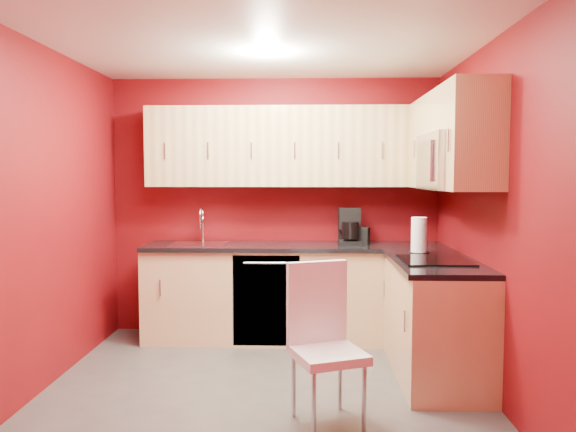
# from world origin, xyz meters

# --- Properties ---
(floor) EXTENTS (3.20, 3.20, 0.00)m
(floor) POSITION_xyz_m (0.00, 0.00, 0.00)
(floor) COLOR #4C4947
(floor) RESTS_ON ground
(ceiling) EXTENTS (3.20, 3.20, 0.00)m
(ceiling) POSITION_xyz_m (0.00, 0.00, 2.50)
(ceiling) COLOR white
(ceiling) RESTS_ON wall_back
(wall_back) EXTENTS (3.20, 0.00, 3.20)m
(wall_back) POSITION_xyz_m (0.00, 1.50, 1.25)
(wall_back) COLOR maroon
(wall_back) RESTS_ON floor
(wall_front) EXTENTS (3.20, 0.00, 3.20)m
(wall_front) POSITION_xyz_m (0.00, -1.50, 1.25)
(wall_front) COLOR maroon
(wall_front) RESTS_ON floor
(wall_left) EXTENTS (0.00, 3.00, 3.00)m
(wall_left) POSITION_xyz_m (-1.60, 0.00, 1.25)
(wall_left) COLOR maroon
(wall_left) RESTS_ON floor
(wall_right) EXTENTS (0.00, 3.00, 3.00)m
(wall_right) POSITION_xyz_m (1.60, 0.00, 1.25)
(wall_right) COLOR maroon
(wall_right) RESTS_ON floor
(base_cabinets_back) EXTENTS (2.80, 0.60, 0.87)m
(base_cabinets_back) POSITION_xyz_m (0.20, 1.20, 0.43)
(base_cabinets_back) COLOR #E7BA84
(base_cabinets_back) RESTS_ON floor
(base_cabinets_right) EXTENTS (0.60, 1.30, 0.87)m
(base_cabinets_right) POSITION_xyz_m (1.30, 0.25, 0.43)
(base_cabinets_right) COLOR #E7BA84
(base_cabinets_right) RESTS_ON floor
(countertop_back) EXTENTS (2.80, 0.63, 0.04)m
(countertop_back) POSITION_xyz_m (0.20, 1.19, 0.89)
(countertop_back) COLOR black
(countertop_back) RESTS_ON base_cabinets_back
(countertop_right) EXTENTS (0.63, 1.27, 0.04)m
(countertop_right) POSITION_xyz_m (1.29, 0.23, 0.89)
(countertop_right) COLOR black
(countertop_right) RESTS_ON base_cabinets_right
(upper_cabinets_back) EXTENTS (2.80, 0.35, 0.75)m
(upper_cabinets_back) POSITION_xyz_m (0.20, 1.32, 1.83)
(upper_cabinets_back) COLOR #D5B778
(upper_cabinets_back) RESTS_ON wall_back
(upper_cabinets_right) EXTENTS (0.35, 1.55, 0.75)m
(upper_cabinets_right) POSITION_xyz_m (1.42, 0.44, 1.89)
(upper_cabinets_right) COLOR #D5B778
(upper_cabinets_right) RESTS_ON wall_right
(microwave) EXTENTS (0.42, 0.76, 0.42)m
(microwave) POSITION_xyz_m (1.39, 0.20, 1.66)
(microwave) COLOR silver
(microwave) RESTS_ON upper_cabinets_right
(cooktop) EXTENTS (0.50, 0.55, 0.01)m
(cooktop) POSITION_xyz_m (1.28, 0.20, 0.92)
(cooktop) COLOR black
(cooktop) RESTS_ON countertop_right
(sink) EXTENTS (0.52, 0.42, 0.35)m
(sink) POSITION_xyz_m (-0.70, 1.20, 0.94)
(sink) COLOR silver
(sink) RESTS_ON countertop_back
(dishwasher_front) EXTENTS (0.60, 0.02, 0.82)m
(dishwasher_front) POSITION_xyz_m (-0.05, 0.91, 0.43)
(dishwasher_front) COLOR black
(dishwasher_front) RESTS_ON base_cabinets_back
(downlight) EXTENTS (0.20, 0.20, 0.01)m
(downlight) POSITION_xyz_m (0.00, 0.30, 2.48)
(downlight) COLOR white
(downlight) RESTS_ON ceiling
(coffee_maker) EXTENTS (0.22, 0.28, 0.34)m
(coffee_maker) POSITION_xyz_m (0.72, 1.22, 1.08)
(coffee_maker) COLOR black
(coffee_maker) RESTS_ON countertop_back
(napkin_holder) EXTENTS (0.18, 0.18, 0.16)m
(napkin_holder) POSITION_xyz_m (0.83, 1.28, 0.99)
(napkin_holder) COLOR black
(napkin_holder) RESTS_ON countertop_back
(paper_towel) EXTENTS (0.18, 0.18, 0.30)m
(paper_towel) POSITION_xyz_m (1.24, 0.62, 1.06)
(paper_towel) COLOR white
(paper_towel) RESTS_ON countertop_right
(dining_chair) EXTENTS (0.53, 0.54, 1.00)m
(dining_chair) POSITION_xyz_m (0.44, -0.62, 0.50)
(dining_chair) COLOR white
(dining_chair) RESTS_ON floor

